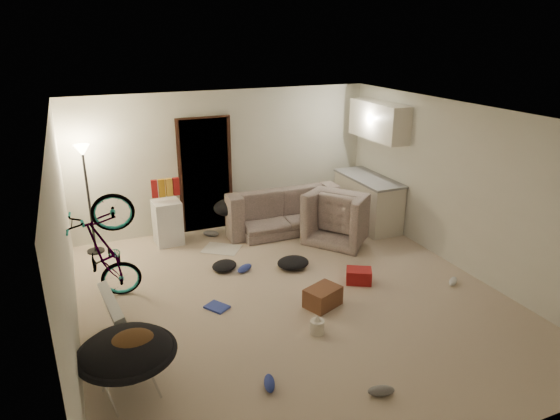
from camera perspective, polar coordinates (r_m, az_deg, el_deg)
name	(u,v)px	position (r m, az deg, el deg)	size (l,w,h in m)	color
floor	(293,298)	(6.98, 1.49, -10.05)	(5.50, 6.00, 0.02)	beige
ceiling	(295,115)	(6.13, 1.70, 10.82)	(5.50, 6.00, 0.02)	white
wall_back	(225,160)	(9.15, -6.25, 5.71)	(5.50, 0.02, 2.50)	silver
wall_front	(455,337)	(4.18, 19.36, -13.54)	(5.50, 0.02, 2.50)	silver
wall_left	(63,247)	(5.94, -23.51, -3.86)	(0.02, 6.00, 2.50)	silver
wall_right	(462,188)	(7.94, 20.06, 2.39)	(0.02, 6.00, 2.50)	silver
doorway	(205,175)	(9.07, -8.54, 3.97)	(0.85, 0.10, 2.04)	black
door_trim	(206,175)	(9.04, -8.49, 3.93)	(0.97, 0.04, 2.10)	#341B12
floor_lamp	(86,176)	(8.44, -21.33, 3.62)	(0.28, 0.28, 1.81)	black
kitchen_counter	(367,202)	(9.48, 9.96, 0.93)	(0.60, 1.50, 0.88)	silver
counter_top	(369,178)	(9.35, 10.13, 3.59)	(0.64, 1.54, 0.04)	gray
kitchen_uppers	(379,121)	(9.19, 11.22, 9.97)	(0.38, 1.40, 0.65)	silver
sofa	(279,213)	(9.19, -0.13, -0.30)	(2.08, 0.81, 0.61)	#3A4139
armchair	(343,220)	(8.82, 7.21, -1.12)	(1.03, 0.90, 0.67)	#3A4139
bicycle	(109,273)	(7.11, -18.96, -6.78)	(0.55, 1.58, 0.83)	black
mini_fridge	(168,222)	(8.73, -12.72, -1.39)	(0.45, 0.45, 0.76)	white
snack_box_0	(154,189)	(8.50, -14.16, 2.35)	(0.10, 0.07, 0.30)	maroon
snack_box_1	(162,188)	(8.52, -13.36, 2.46)	(0.10, 0.07, 0.30)	orange
snack_box_2	(169,187)	(8.54, -12.57, 2.56)	(0.10, 0.07, 0.30)	gold
snack_box_3	(176,186)	(8.56, -11.78, 2.66)	(0.10, 0.07, 0.30)	maroon
saucer_chair	(128,360)	(5.34, -17.00, -16.09)	(0.98, 0.98, 0.70)	silver
hoodie	(131,343)	(5.21, -16.63, -14.39)	(0.48, 0.40, 0.22)	#55361D
sofa_drape	(229,207)	(8.81, -5.85, 0.32)	(0.56, 0.46, 0.28)	black
tv_box	(119,321)	(6.17, -17.94, -12.02)	(0.11, 0.96, 0.63)	silver
drink_case_a	(323,297)	(6.75, 4.91, -9.86)	(0.46, 0.33, 0.26)	brown
drink_case_b	(359,276)	(7.41, 9.00, -7.44)	(0.36, 0.26, 0.21)	maroon
juicer	(317,326)	(6.21, 4.28, -13.06)	(0.17, 0.17, 0.25)	silver
newspaper	(221,249)	(8.48, -6.71, -4.43)	(0.45, 0.60, 0.01)	silver
book_blue	(217,307)	(6.79, -7.22, -10.94)	(0.22, 0.30, 0.03)	#2C3DA0
book_white	(325,295)	(7.03, 5.22, -9.69)	(0.21, 0.28, 0.03)	silver
shoe_0	(245,268)	(7.67, -4.08, -6.65)	(0.29, 0.12, 0.11)	#2C3DA0
shoe_1	(211,233)	(8.99, -7.89, -2.67)	(0.29, 0.12, 0.11)	slate
shoe_2	(269,383)	(5.43, -1.22, -19.18)	(0.27, 0.11, 0.10)	#2C3DA0
shoe_3	(381,391)	(5.44, 11.48, -19.58)	(0.28, 0.11, 0.10)	slate
shoe_4	(453,281)	(7.71, 19.16, -7.69)	(0.25, 0.10, 0.09)	white
clothes_lump_a	(293,263)	(7.76, 1.50, -6.04)	(0.50, 0.43, 0.16)	black
clothes_lump_b	(224,266)	(7.76, -6.38, -6.34)	(0.41, 0.35, 0.12)	black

